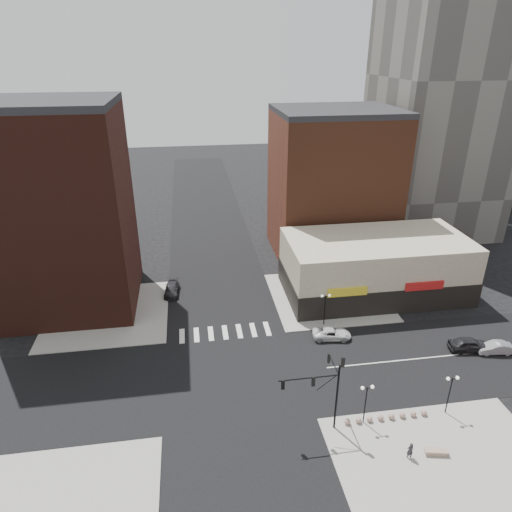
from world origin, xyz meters
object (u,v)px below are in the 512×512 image
object	(u,v)px
street_lamp_ne	(325,302)
pedestrian	(410,450)
traffic_signal	(326,383)
stone_bench	(436,452)
dark_sedan_north	(172,289)
white_suv	(332,334)
street_lamp_se_b	(451,385)
silver_sedan	(495,348)
dark_sedan_east	(470,344)
street_lamp_se_a	(367,395)

from	to	relation	value
street_lamp_ne	pedestrian	size ratio (longest dim) A/B	2.65
traffic_signal	stone_bench	size ratio (longest dim) A/B	3.84
traffic_signal	street_lamp_ne	bearing A→B (deg)	73.25
dark_sedan_north	pedestrian	xyz separation A→B (m)	(19.85, -30.95, 0.24)
dark_sedan_north	stone_bench	bearing A→B (deg)	-49.72
white_suv	traffic_signal	bearing A→B (deg)	166.85
dark_sedan_north	street_lamp_ne	bearing A→B (deg)	-25.33
street_lamp_se_b	dark_sedan_north	bearing A→B (deg)	133.73
silver_sedan	street_lamp_ne	bearing A→B (deg)	-108.94
traffic_signal	dark_sedan_north	xyz separation A→B (m)	(-13.74, 26.49, -4.30)
street_lamp_ne	dark_sedan_east	distance (m)	16.62
traffic_signal	pedestrian	xyz separation A→B (m)	(6.12, -4.46, -4.06)
dark_sedan_north	street_lamp_se_a	bearing A→B (deg)	-52.10
street_lamp_ne	silver_sedan	distance (m)	19.26
silver_sedan	dark_sedan_north	xyz separation A→B (m)	(-35.71, 18.89, 0.01)
dark_sedan_east	silver_sedan	size ratio (longest dim) A/B	1.17
dark_sedan_east	stone_bench	size ratio (longest dim) A/B	2.28
traffic_signal	street_lamp_se_b	world-z (taller)	traffic_signal
silver_sedan	dark_sedan_north	world-z (taller)	dark_sedan_north
street_lamp_ne	dark_sedan_north	xyz separation A→B (m)	(-18.50, 10.66, -2.63)
street_lamp_se_b	white_suv	distance (m)	15.10
street_lamp_se_a	dark_sedan_east	bearing A→B (deg)	28.75
stone_bench	street_lamp_se_b	bearing A→B (deg)	64.60
white_suv	stone_bench	distance (m)	17.87
traffic_signal	dark_sedan_east	size ratio (longest dim) A/B	1.68
traffic_signal	street_lamp_se_b	distance (m)	11.88
traffic_signal	white_suv	world-z (taller)	traffic_signal
street_lamp_ne	white_suv	size ratio (longest dim) A/B	0.94
street_lamp_ne	stone_bench	xyz separation A→B (m)	(3.73, -20.32, -2.93)
street_lamp_se_b	silver_sedan	size ratio (longest dim) A/B	1.05
street_lamp_se_b	dark_sedan_north	distance (m)	36.98
street_lamp_ne	dark_sedan_north	distance (m)	21.51
pedestrian	street_lamp_se_a	bearing A→B (deg)	-61.89
street_lamp_se_a	white_suv	size ratio (longest dim) A/B	0.94
street_lamp_se_a	silver_sedan	bearing A→B (deg)	23.11
dark_sedan_east	silver_sedan	world-z (taller)	dark_sedan_east
stone_bench	white_suv	bearing A→B (deg)	113.38
dark_sedan_east	dark_sedan_north	distance (m)	37.77
white_suv	silver_sedan	bearing A→B (deg)	-100.11
traffic_signal	dark_sedan_north	world-z (taller)	traffic_signal
street_lamp_se_a	silver_sedan	xyz separation A→B (m)	(18.21, 7.77, -2.64)
street_lamp_se_b	pedestrian	distance (m)	7.49
street_lamp_se_a	dark_sedan_north	bearing A→B (deg)	123.28
street_lamp_se_b	dark_sedan_north	xyz separation A→B (m)	(-25.50, 26.66, -2.63)
traffic_signal	street_lamp_se_a	size ratio (longest dim) A/B	1.87
street_lamp_se_b	street_lamp_ne	size ratio (longest dim) A/B	1.00
traffic_signal	pedestrian	bearing A→B (deg)	-36.12
dark_sedan_east	street_lamp_se_a	bearing A→B (deg)	126.59
street_lamp_se_a	pedestrian	distance (m)	5.45
dark_sedan_east	stone_bench	world-z (taller)	dark_sedan_east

